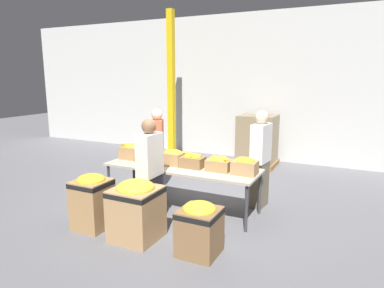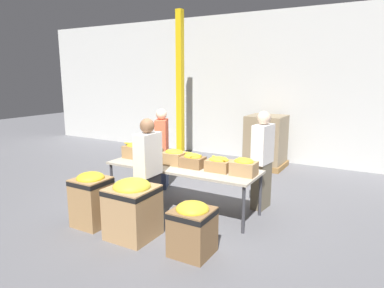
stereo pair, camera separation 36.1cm
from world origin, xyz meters
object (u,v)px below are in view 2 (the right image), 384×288
volunteer_0 (262,161)px  donation_bin_0 (92,197)px  volunteer_2 (162,149)px  support_pillar (180,88)px  banana_box_5 (244,166)px  volunteer_1 (148,173)px  donation_bin_1 (133,207)px  banana_box_3 (193,160)px  donation_bin_2 (192,227)px  banana_box_1 (150,153)px  pallet_stack_0 (266,142)px  banana_box_0 (134,150)px  banana_box_4 (219,164)px  banana_box_2 (174,157)px  sorting_table (182,169)px

volunteer_0 → donation_bin_0: volunteer_0 is taller
volunteer_2 → support_pillar: 2.61m
banana_box_5 → volunteer_1: bearing=-147.3°
donation_bin_1 → donation_bin_0: bearing=180.0°
volunteer_0 → volunteer_1: bearing=-34.5°
banana_box_3 → donation_bin_2: (0.74, -1.30, -0.52)m
donation_bin_1 → donation_bin_2: size_ratio=1.23×
volunteer_0 → banana_box_1: bearing=-63.5°
volunteer_1 → pallet_stack_0: bearing=-6.8°
banana_box_5 → support_pillar: support_pillar is taller
banana_box_5 → support_pillar: (-2.99, 2.95, 1.08)m
donation_bin_0 → pallet_stack_0: bearing=75.1°
banana_box_0 → banana_box_1: 0.39m
banana_box_4 → banana_box_1: bearing=-180.0°
donation_bin_2 → banana_box_4: bearing=100.8°
banana_box_2 → volunteer_2: 1.10m
banana_box_0 → support_pillar: (-0.76, 2.91, 1.07)m
banana_box_1 → donation_bin_0: 1.41m
sorting_table → banana_box_3: size_ratio=6.82×
sorting_table → volunteer_1: bearing=-99.3°
volunteer_0 → volunteer_1: size_ratio=1.02×
banana_box_2 → donation_bin_0: (-0.69, -1.33, -0.46)m
banana_box_1 → support_pillar: 3.33m
banana_box_2 → donation_bin_1: 1.41m
banana_box_0 → banana_box_2: (0.91, -0.01, -0.01)m
banana_box_3 → donation_bin_1: (-0.26, -1.30, -0.44)m
banana_box_1 → volunteer_2: size_ratio=0.24×
banana_box_1 → donation_bin_2: banana_box_1 is taller
volunteer_2 → donation_bin_0: bearing=-23.0°
support_pillar → pallet_stack_0: size_ratio=2.99×
banana_box_5 → pallet_stack_0: size_ratio=0.29×
volunteer_1 → donation_bin_0: size_ratio=1.96×
volunteer_2 → pallet_stack_0: (1.37, 2.68, -0.17)m
pallet_stack_0 → banana_box_5: bearing=-78.0°
banana_box_2 → donation_bin_1: size_ratio=0.43×
banana_box_5 → support_pillar: bearing=135.4°
banana_box_0 → support_pillar: support_pillar is taller
sorting_table → donation_bin_2: sorting_table is taller
donation_bin_2 → support_pillar: (-2.80, 4.25, 1.62)m
volunteer_0 → donation_bin_2: size_ratio=2.41×
banana_box_5 → banana_box_4: bearing=177.5°
banana_box_2 → banana_box_3: 0.40m
banana_box_1 → banana_box_4: banana_box_1 is taller
banana_box_1 → donation_bin_2: bearing=-38.6°
banana_box_1 → volunteer_2: bearing=109.1°
banana_box_3 → volunteer_0: 1.23m
banana_box_1 → donation_bin_0: size_ratio=0.46×
volunteer_0 → donation_bin_2: bearing=-0.9°
volunteer_2 → donation_bin_1: bearing=-2.0°
sorting_table → banana_box_1: bearing=177.5°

